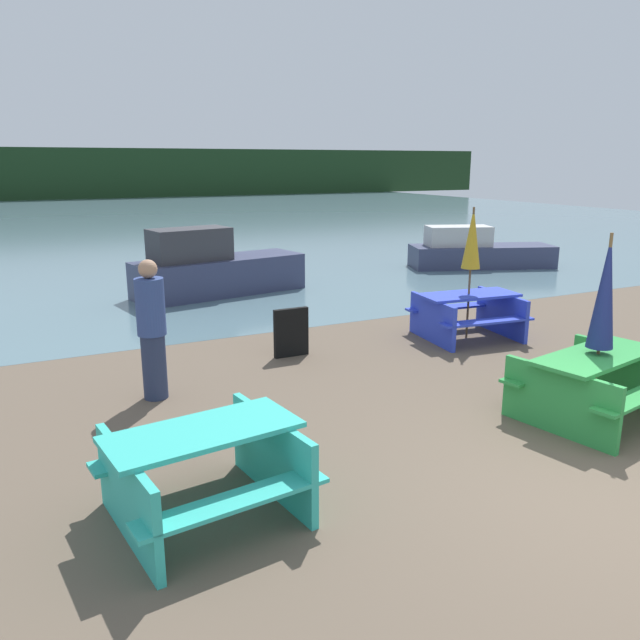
{
  "coord_description": "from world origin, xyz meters",
  "views": [
    {
      "loc": [
        -4.57,
        -3.24,
        2.9
      ],
      "look_at": [
        -1.01,
        3.98,
        0.85
      ],
      "focal_mm": 35.0,
      "sensor_mm": 36.0,
      "label": 1
    }
  ],
  "objects_px": {
    "umbrella_gold": "(472,239)",
    "signboard": "(291,332)",
    "picnic_table_green": "(595,379)",
    "boat_second": "(477,252)",
    "picnic_table_teal": "(204,466)",
    "boat": "(214,269)",
    "person": "(152,330)",
    "picnic_table_blue": "(468,312)",
    "umbrella_navy": "(605,292)"
  },
  "relations": [
    {
      "from": "picnic_table_green",
      "to": "boat_second",
      "type": "distance_m",
      "value": 10.81
    },
    {
      "from": "umbrella_gold",
      "to": "signboard",
      "type": "distance_m",
      "value": 3.37
    },
    {
      "from": "picnic_table_blue",
      "to": "umbrella_navy",
      "type": "xyz_separation_m",
      "value": [
        -0.9,
        -3.36,
        1.04
      ]
    },
    {
      "from": "picnic_table_green",
      "to": "boat_second",
      "type": "xyz_separation_m",
      "value": [
        5.89,
        9.07,
        -0.04
      ]
    },
    {
      "from": "umbrella_navy",
      "to": "boat",
      "type": "xyz_separation_m",
      "value": [
        -1.87,
        8.71,
        -0.93
      ]
    },
    {
      "from": "picnic_table_teal",
      "to": "signboard",
      "type": "distance_m",
      "value": 4.49
    },
    {
      "from": "umbrella_navy",
      "to": "person",
      "type": "height_order",
      "value": "umbrella_navy"
    },
    {
      "from": "picnic_table_teal",
      "to": "boat_second",
      "type": "relative_size",
      "value": 0.42
    },
    {
      "from": "person",
      "to": "signboard",
      "type": "xyz_separation_m",
      "value": [
        2.24,
        0.84,
        -0.51
      ]
    },
    {
      "from": "picnic_table_teal",
      "to": "umbrella_navy",
      "type": "relative_size",
      "value": 0.81
    },
    {
      "from": "picnic_table_teal",
      "to": "person",
      "type": "xyz_separation_m",
      "value": [
        0.2,
        2.93,
        0.42
      ]
    },
    {
      "from": "boat",
      "to": "picnic_table_green",
      "type": "bearing_deg",
      "value": -88.04
    },
    {
      "from": "picnic_table_blue",
      "to": "person",
      "type": "distance_m",
      "value": 5.36
    },
    {
      "from": "picnic_table_blue",
      "to": "signboard",
      "type": "relative_size",
      "value": 2.37
    },
    {
      "from": "picnic_table_green",
      "to": "person",
      "type": "relative_size",
      "value": 1.12
    },
    {
      "from": "person",
      "to": "signboard",
      "type": "height_order",
      "value": "person"
    },
    {
      "from": "signboard",
      "to": "picnic_table_teal",
      "type": "bearing_deg",
      "value": -122.91
    },
    {
      "from": "boat_second",
      "to": "person",
      "type": "bearing_deg",
      "value": -129.09
    },
    {
      "from": "picnic_table_teal",
      "to": "signboard",
      "type": "xyz_separation_m",
      "value": [
        2.44,
        3.77,
        -0.09
      ]
    },
    {
      "from": "picnic_table_teal",
      "to": "boat_second",
      "type": "distance_m",
      "value": 13.91
    },
    {
      "from": "picnic_table_teal",
      "to": "picnic_table_blue",
      "type": "xyz_separation_m",
      "value": [
        5.52,
        3.4,
        -0.01
      ]
    },
    {
      "from": "picnic_table_teal",
      "to": "umbrella_gold",
      "type": "distance_m",
      "value": 6.6
    },
    {
      "from": "boat",
      "to": "person",
      "type": "height_order",
      "value": "person"
    },
    {
      "from": "picnic_table_teal",
      "to": "boat",
      "type": "relative_size",
      "value": 0.43
    },
    {
      "from": "umbrella_gold",
      "to": "boat",
      "type": "height_order",
      "value": "umbrella_gold"
    },
    {
      "from": "picnic_table_green",
      "to": "boat_second",
      "type": "height_order",
      "value": "boat_second"
    },
    {
      "from": "umbrella_navy",
      "to": "boat",
      "type": "distance_m",
      "value": 8.96
    },
    {
      "from": "picnic_table_teal",
      "to": "boat",
      "type": "bearing_deg",
      "value": 72.58
    },
    {
      "from": "picnic_table_green",
      "to": "picnic_table_blue",
      "type": "distance_m",
      "value": 3.48
    },
    {
      "from": "picnic_table_teal",
      "to": "picnic_table_blue",
      "type": "relative_size",
      "value": 0.97
    },
    {
      "from": "person",
      "to": "picnic_table_green",
      "type": "bearing_deg",
      "value": -33.19
    },
    {
      "from": "umbrella_gold",
      "to": "boat_second",
      "type": "xyz_separation_m",
      "value": [
        4.98,
        5.71,
        -1.24
      ]
    },
    {
      "from": "umbrella_gold",
      "to": "signboard",
      "type": "height_order",
      "value": "umbrella_gold"
    },
    {
      "from": "umbrella_navy",
      "to": "boat_second",
      "type": "xyz_separation_m",
      "value": [
        5.89,
        9.07,
        -1.06
      ]
    },
    {
      "from": "picnic_table_green",
      "to": "umbrella_gold",
      "type": "height_order",
      "value": "umbrella_gold"
    },
    {
      "from": "umbrella_gold",
      "to": "person",
      "type": "height_order",
      "value": "umbrella_gold"
    },
    {
      "from": "picnic_table_blue",
      "to": "person",
      "type": "bearing_deg",
      "value": -174.93
    },
    {
      "from": "picnic_table_blue",
      "to": "umbrella_gold",
      "type": "bearing_deg",
      "value": 0.0
    },
    {
      "from": "picnic_table_teal",
      "to": "picnic_table_green",
      "type": "xyz_separation_m",
      "value": [
        4.62,
        0.04,
        0.01
      ]
    },
    {
      "from": "umbrella_gold",
      "to": "boat",
      "type": "bearing_deg",
      "value": 117.45
    },
    {
      "from": "umbrella_gold",
      "to": "signboard",
      "type": "bearing_deg",
      "value": 173.27
    },
    {
      "from": "umbrella_navy",
      "to": "signboard",
      "type": "bearing_deg",
      "value": 120.36
    },
    {
      "from": "boat",
      "to": "boat_second",
      "type": "relative_size",
      "value": 0.96
    },
    {
      "from": "boat",
      "to": "person",
      "type": "xyz_separation_m",
      "value": [
        -2.54,
        -5.82,
        0.32
      ]
    },
    {
      "from": "umbrella_gold",
      "to": "umbrella_navy",
      "type": "bearing_deg",
      "value": -105.05
    },
    {
      "from": "signboard",
      "to": "boat",
      "type": "bearing_deg",
      "value": 86.46
    },
    {
      "from": "boat_second",
      "to": "person",
      "type": "xyz_separation_m",
      "value": [
        -10.31,
        -6.18,
        0.45
      ]
    },
    {
      "from": "umbrella_gold",
      "to": "picnic_table_teal",
      "type": "bearing_deg",
      "value": -148.36
    },
    {
      "from": "umbrella_navy",
      "to": "person",
      "type": "bearing_deg",
      "value": 146.81
    },
    {
      "from": "picnic_table_blue",
      "to": "boat",
      "type": "bearing_deg",
      "value": 117.45
    }
  ]
}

